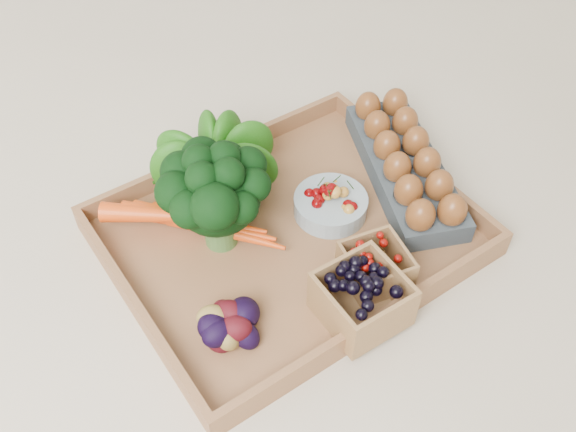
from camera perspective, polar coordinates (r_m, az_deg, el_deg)
ground at (r=1.06m, az=-0.00°, el=-2.19°), size 4.00×4.00×0.00m
tray at (r=1.06m, az=-0.00°, el=-1.93°), size 0.55×0.45×0.01m
carrots at (r=1.04m, az=-7.85°, el=-0.58°), size 0.22×0.16×0.05m
lettuce at (r=1.08m, az=-6.48°, el=4.98°), size 0.14×0.14×0.14m
broccoli at (r=1.00m, az=-6.20°, el=0.35°), size 0.17×0.17×0.14m
cherry_bowl at (r=1.07m, az=3.80°, el=0.97°), size 0.12×0.12×0.03m
egg_carton at (r=1.15m, az=10.27°, el=4.13°), size 0.24×0.36×0.04m
potatoes at (r=0.91m, az=-5.71°, el=-9.39°), size 0.12×0.12×0.07m
punnet_blackberry at (r=0.93m, az=6.60°, el=-7.31°), size 0.12×0.12×0.08m
punnet_raspberry at (r=0.98m, az=7.78°, el=-4.49°), size 0.11×0.11×0.06m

